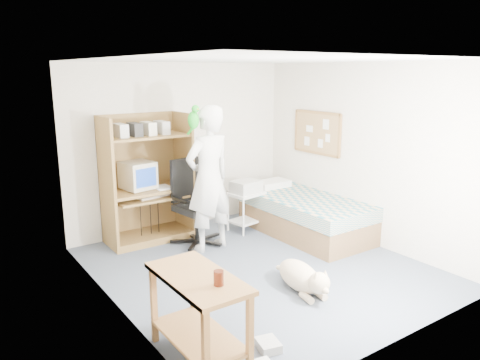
% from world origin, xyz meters
% --- Properties ---
extents(floor, '(4.00, 4.00, 0.00)m').
position_xyz_m(floor, '(0.00, 0.00, 0.00)').
color(floor, '#475061').
rests_on(floor, ground).
extents(wall_back, '(3.60, 0.02, 2.50)m').
position_xyz_m(wall_back, '(0.00, 2.00, 1.25)').
color(wall_back, silver).
rests_on(wall_back, floor).
extents(wall_right, '(0.02, 4.00, 2.50)m').
position_xyz_m(wall_right, '(1.80, 0.00, 1.25)').
color(wall_right, silver).
rests_on(wall_right, floor).
extents(wall_left, '(0.02, 4.00, 2.50)m').
position_xyz_m(wall_left, '(-1.80, 0.00, 1.25)').
color(wall_left, silver).
rests_on(wall_left, floor).
extents(ceiling, '(3.60, 4.00, 0.02)m').
position_xyz_m(ceiling, '(0.00, 0.00, 2.50)').
color(ceiling, white).
rests_on(ceiling, wall_back).
extents(computer_hutch, '(1.20, 0.63, 1.80)m').
position_xyz_m(computer_hutch, '(-0.70, 1.74, 0.82)').
color(computer_hutch, brown).
rests_on(computer_hutch, floor).
extents(bed, '(1.02, 2.02, 0.66)m').
position_xyz_m(bed, '(1.30, 0.62, 0.29)').
color(bed, brown).
rests_on(bed, floor).
extents(side_desk, '(0.50, 1.00, 0.75)m').
position_xyz_m(side_desk, '(-1.55, -1.20, 0.49)').
color(side_desk, brown).
rests_on(side_desk, floor).
extents(corkboard, '(0.04, 0.94, 0.66)m').
position_xyz_m(corkboard, '(1.77, 0.90, 1.45)').
color(corkboard, '#9A6F45').
rests_on(corkboard, wall_right).
extents(office_chair, '(0.66, 0.66, 1.18)m').
position_xyz_m(office_chair, '(-0.23, 1.23, 0.42)').
color(office_chair, black).
rests_on(office_chair, floor).
extents(person, '(0.78, 0.57, 1.96)m').
position_xyz_m(person, '(-0.17, 0.91, 0.98)').
color(person, silver).
rests_on(person, floor).
extents(parrot, '(0.14, 0.25, 0.40)m').
position_xyz_m(parrot, '(-0.37, 0.93, 1.79)').
color(parrot, '#148B17').
rests_on(parrot, person).
extents(dog, '(0.43, 1.01, 0.38)m').
position_xyz_m(dog, '(0.01, -0.77, 0.17)').
color(dog, tan).
rests_on(dog, floor).
extents(printer_cart, '(0.55, 0.47, 0.60)m').
position_xyz_m(printer_cart, '(0.68, 1.24, 0.40)').
color(printer_cart, silver).
rests_on(printer_cart, floor).
extents(printer, '(0.47, 0.38, 0.18)m').
position_xyz_m(printer, '(0.68, 1.24, 0.69)').
color(printer, '#B0B1AB').
rests_on(printer, printer_cart).
extents(crt_monitor, '(0.46, 0.48, 0.38)m').
position_xyz_m(crt_monitor, '(-0.82, 1.75, 0.96)').
color(crt_monitor, beige).
rests_on(crt_monitor, computer_hutch).
extents(keyboard, '(0.47, 0.22, 0.03)m').
position_xyz_m(keyboard, '(-0.68, 1.58, 0.67)').
color(keyboard, beige).
rests_on(keyboard, computer_hutch).
extents(pencil_cup, '(0.08, 0.08, 0.12)m').
position_xyz_m(pencil_cup, '(-0.31, 1.65, 0.82)').
color(pencil_cup, gold).
rests_on(pencil_cup, computer_hutch).
extents(drink_glass, '(0.08, 0.08, 0.12)m').
position_xyz_m(drink_glass, '(-1.50, -1.44, 0.81)').
color(drink_glass, '#3F150A').
rests_on(drink_glass, side_desk).
extents(floor_box_b, '(0.23, 0.26, 0.08)m').
position_xyz_m(floor_box_b, '(-1.00, -1.44, 0.04)').
color(floor_box_b, '#ACACA7').
rests_on(floor_box_b, floor).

